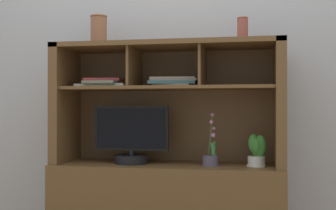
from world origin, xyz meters
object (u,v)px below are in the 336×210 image
Objects in this scene: magazine_stack_centre at (105,83)px; ceramic_vase at (99,30)px; media_console at (168,186)px; magazine_stack_left at (174,82)px; potted_orchid at (211,158)px; tv_monitor at (131,139)px; potted_fern at (257,151)px; accent_vase at (243,29)px.

magazine_stack_centre is 1.71× the size of ceramic_vase.
media_console is 0.66m from magazine_stack_left.
magazine_stack_left is 0.96× the size of magazine_stack_centre.
magazine_stack_centre is at bearing 176.54° from potted_orchid.
magazine_stack_left is at bearing 162.90° from potted_orchid.
tv_monitor reaches higher than potted_fern.
potted_fern is at bearing -2.40° from ceramic_vase.
magazine_stack_centre is (-0.45, -0.03, -0.00)m from magazine_stack_left.
magazine_stack_centre is 2.30× the size of accent_vase.
magazine_stack_left is 2.20× the size of accent_vase.
potted_orchid is 1.11m from ceramic_vase.
ceramic_vase is (-0.75, 0.06, 0.82)m from potted_orchid.
magazine_stack_centre reaches higher than tv_monitor.
ceramic_vase is at bearing 167.18° from tv_monitor.
ceramic_vase reaches higher than media_console.
magazine_stack_centre is 0.36m from ceramic_vase.
ceramic_vase reaches higher than accent_vase.
magazine_stack_centre is (-0.42, -0.01, 0.66)m from media_console.
accent_vase is at bearing 11.98° from potted_orchid.
magazine_stack_left is (-0.25, 0.08, 0.47)m from potted_orchid.
potted_fern is 1.06m from magazine_stack_centre.
tv_monitor is 0.75m from ceramic_vase.
tv_monitor is 3.20× the size of accent_vase.
tv_monitor is 0.46m from magazine_stack_left.
ceramic_vase is at bearing 178.60° from media_console.
potted_orchid is at bearing -4.81° from ceramic_vase.
potted_orchid is 0.28m from potted_fern.
magazine_stack_centre is at bearing -175.74° from magazine_stack_left.
magazine_stack_centre is at bearing 179.93° from accent_vase.
media_console is 4.48× the size of potted_orchid.
accent_vase is at bearing 166.07° from potted_fern.
tv_monitor is 2.46× the size of potted_fern.
media_console is 4.37× the size of magazine_stack_left.
potted_orchid is at bearing -168.02° from accent_vase.
potted_fern is (0.56, -0.03, 0.23)m from media_console.
accent_vase is at bearing 2.63° from tv_monitor.
magazine_stack_left is 1.64× the size of ceramic_vase.
magazine_stack_left is 0.54m from accent_vase.
magazine_stack_centre is at bearing -178.75° from media_console.
magazine_stack_left reaches higher than potted_fern.
media_console is 0.78m from magazine_stack_centre.
potted_fern is 0.59× the size of magazine_stack_left.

